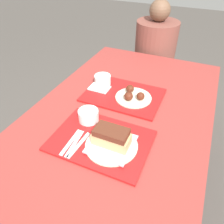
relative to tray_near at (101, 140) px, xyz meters
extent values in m
plane|color=#4C4742|center=(0.00, 0.19, -0.75)|extent=(12.00, 12.00, 0.00)
cube|color=maroon|center=(0.00, 0.19, -0.03)|extent=(0.95, 1.70, 0.04)
cylinder|color=maroon|center=(-0.42, 0.97, -0.40)|extent=(0.07, 0.07, 0.70)
cylinder|color=maroon|center=(0.41, 0.97, -0.40)|extent=(0.07, 0.07, 0.70)
cube|color=maroon|center=(0.00, 1.27, -0.34)|extent=(0.90, 0.28, 0.04)
cylinder|color=maroon|center=(-0.39, 1.27, -0.55)|extent=(0.06, 0.06, 0.40)
cylinder|color=maroon|center=(0.39, 1.27, -0.55)|extent=(0.06, 0.06, 0.40)
cube|color=red|center=(0.00, 0.00, 0.00)|extent=(0.45, 0.33, 0.01)
cube|color=red|center=(-0.05, 0.40, 0.00)|extent=(0.45, 0.33, 0.01)
cylinder|color=white|center=(-0.12, 0.10, 0.04)|extent=(0.10, 0.10, 0.06)
cylinder|color=beige|center=(-0.12, 0.10, 0.06)|extent=(0.09, 0.09, 0.01)
cylinder|color=beige|center=(0.06, -0.02, 0.01)|extent=(0.24, 0.24, 0.01)
cube|color=silver|center=(0.06, -0.02, 0.02)|extent=(0.19, 0.19, 0.01)
cube|color=#DBB275|center=(0.06, -0.02, 0.05)|extent=(0.16, 0.08, 0.06)
cube|color=#562819|center=(0.06, -0.02, 0.09)|extent=(0.15, 0.09, 0.03)
cube|color=white|center=(-0.10, -0.07, 0.01)|extent=(0.03, 0.17, 0.00)
cube|color=white|center=(-0.08, -0.07, 0.01)|extent=(0.03, 0.17, 0.00)
cube|color=white|center=(-0.12, -0.07, 0.01)|extent=(0.02, 0.17, 0.00)
cylinder|color=white|center=(-0.21, 0.45, 0.04)|extent=(0.10, 0.10, 0.06)
cylinder|color=beige|center=(-0.21, 0.45, 0.06)|extent=(0.09, 0.09, 0.01)
cylinder|color=beige|center=(0.02, 0.38, 0.01)|extent=(0.21, 0.21, 0.01)
sphere|color=#562314|center=(0.07, 0.37, 0.04)|extent=(0.05, 0.05, 0.05)
sphere|color=#562314|center=(-0.01, 0.42, 0.04)|extent=(0.05, 0.05, 0.05)
sphere|color=#562314|center=(0.01, 0.34, 0.04)|extent=(0.05, 0.05, 0.05)
cube|color=white|center=(-0.20, 0.39, 0.01)|extent=(0.13, 0.09, 0.01)
cylinder|color=brown|center=(-0.08, 1.27, -0.06)|extent=(0.37, 0.37, 0.52)
sphere|color=brown|center=(-0.08, 1.27, 0.28)|extent=(0.17, 0.17, 0.17)
camera|label=1|loc=(0.34, -0.63, 0.74)|focal=35.00mm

